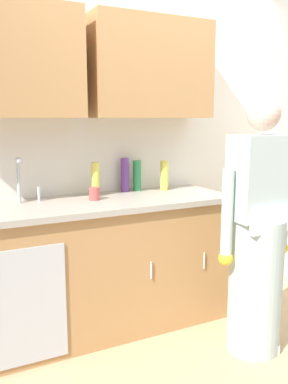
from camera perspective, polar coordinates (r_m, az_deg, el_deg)
The scene contains 12 objects.
ground_plane at distance 2.83m, azimuth 10.05°, elevation -21.84°, with size 9.00×9.00×0.00m, color tan.
kitchen_wall_with_uppers at distance 3.19m, azimuth -1.95°, elevation 9.88°, with size 4.80×0.44×2.70m.
counter_cabinet at distance 2.95m, azimuth -6.87°, elevation -10.59°, with size 1.90×0.62×0.90m.
countertop at distance 2.82m, azimuth -7.03°, elevation -1.61°, with size 1.96×0.66×0.04m, color #A8A093.
sink at distance 2.72m, azimuth -15.66°, elevation -2.25°, with size 0.50×0.36×0.35m.
person_at_sink at distance 2.70m, azimuth 15.54°, elevation -7.46°, with size 0.55×0.34×1.62m.
bottle_water_short at distance 2.96m, azimuth -6.79°, elevation 1.75°, with size 0.06×0.06×0.25m, color #D8D14C.
bottle_cleaner_spray at distance 3.16m, azimuth -0.97°, elevation 2.30°, with size 0.06×0.06×0.24m, color #2D8C4C.
bottle_water_tall at distance 3.13m, azimuth -2.68°, elevation 2.41°, with size 0.06×0.06×0.26m, color #66388C.
bottle_soap at distance 3.19m, azimuth 2.84°, elevation 2.30°, with size 0.06×0.06×0.23m, color #D8D14C.
cup_by_sink at distance 2.84m, azimuth -6.93°, elevation -0.23°, with size 0.08×0.08×0.09m, color #B24C47.
knife_on_counter at distance 3.08m, azimuth 8.16°, elevation -0.21°, with size 0.24×0.02×0.01m, color silver.
Camera 1 is at (-1.46, -1.91, 1.50)m, focal length 38.13 mm.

